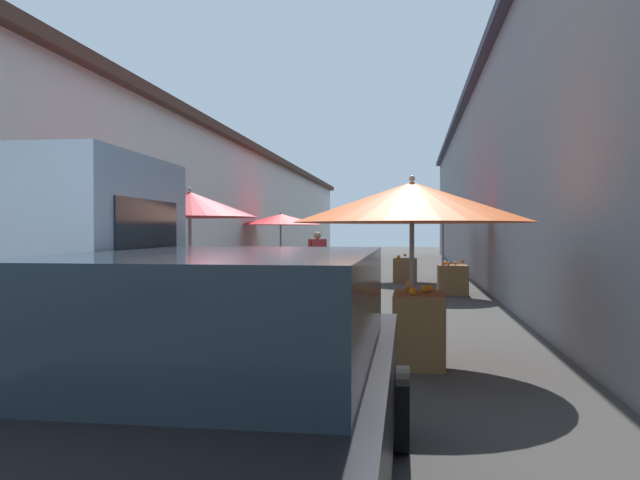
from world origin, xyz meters
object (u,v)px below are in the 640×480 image
at_px(fruit_stall_mid_lane, 281,227).
at_px(vendor_in_shade, 164,264).
at_px(fruit_stall_near_right, 188,222).
at_px(hatchback_car, 224,390).
at_px(vendor_by_crates, 317,254).
at_px(fruit_stall_near_left, 411,225).
at_px(fruit_stall_far_right, 413,216).
at_px(delivery_truck, 79,295).
at_px(fruit_stall_far_left, 445,225).

xyz_separation_m(fruit_stall_mid_lane, vendor_in_shade, (-8.75, 0.55, -0.83)).
distance_m(fruit_stall_near_right, fruit_stall_mid_lane, 11.16).
bearing_deg(fruit_stall_mid_lane, fruit_stall_near_right, -175.46).
relative_size(hatchback_car, vendor_in_shade, 2.54).
bearing_deg(hatchback_car, vendor_by_crates, 6.92).
bearing_deg(fruit_stall_near_left, vendor_in_shade, 145.24).
bearing_deg(hatchback_car, fruit_stall_mid_lane, 11.33).
bearing_deg(vendor_by_crates, fruit_stall_far_right, -165.17).
height_order(fruit_stall_mid_lane, delivery_truck, fruit_stall_mid_lane).
relative_size(fruit_stall_far_left, hatchback_car, 0.59).
distance_m(fruit_stall_mid_lane, vendor_by_crates, 3.59).
bearing_deg(fruit_stall_mid_lane, fruit_stall_far_left, -135.15).
distance_m(fruit_stall_mid_lane, vendor_in_shade, 8.81).
bearing_deg(fruit_stall_far_left, fruit_stall_mid_lane, 44.85).
relative_size(fruit_stall_near_left, fruit_stall_far_left, 1.12).
height_order(fruit_stall_far_left, vendor_by_crates, fruit_stall_far_left).
bearing_deg(vendor_by_crates, vendor_in_shade, 158.14).
bearing_deg(vendor_in_shade, vendor_by_crates, -21.86).
xyz_separation_m(delivery_truck, vendor_by_crates, (12.90, 0.03, -0.16)).
bearing_deg(fruit_stall_far_right, hatchback_car, 166.74).
bearing_deg(vendor_by_crates, fruit_stall_near_left, -61.15).
height_order(fruit_stall_near_right, fruit_stall_mid_lane, fruit_stall_near_right).
relative_size(fruit_stall_near_right, fruit_stall_mid_lane, 0.79).
bearing_deg(vendor_by_crates, fruit_stall_far_left, -122.89).
height_order(fruit_stall_far_left, hatchback_car, fruit_stall_far_left).
bearing_deg(fruit_stall_far_right, fruit_stall_mid_lane, 18.56).
bearing_deg(fruit_stall_far_left, fruit_stall_far_right, 174.25).
bearing_deg(delivery_truck, hatchback_car, -132.02).
distance_m(fruit_stall_far_left, vendor_in_shade, 6.82).
distance_m(vendor_by_crates, vendor_in_shade, 6.17).
height_order(fruit_stall_far_right, hatchback_car, fruit_stall_far_right).
bearing_deg(vendor_by_crates, fruit_stall_near_right, 173.90).
relative_size(fruit_stall_near_right, vendor_by_crates, 1.48).
distance_m(fruit_stall_far_right, fruit_stall_mid_lane, 14.07).
distance_m(hatchback_car, delivery_truck, 2.34).
height_order(fruit_stall_near_left, hatchback_car, fruit_stall_near_left).
xyz_separation_m(fruit_stall_near_right, vendor_by_crates, (8.10, -0.87, -0.83)).
distance_m(delivery_truck, vendor_by_crates, 12.90).
height_order(fruit_stall_far_left, vendor_in_shade, fruit_stall_far_left).
xyz_separation_m(fruit_stall_far_right, fruit_stall_mid_lane, (13.34, 4.48, -0.03)).
height_order(hatchback_car, delivery_truck, delivery_truck).
bearing_deg(delivery_truck, vendor_by_crates, 0.13).
height_order(delivery_truck, vendor_by_crates, delivery_truck).
xyz_separation_m(fruit_stall_far_right, vendor_by_crates, (10.31, 2.73, -0.87)).
xyz_separation_m(fruit_stall_far_left, vendor_in_shade, (-3.44, 5.83, -0.83)).
xyz_separation_m(fruit_stall_near_right, fruit_stall_mid_lane, (11.12, 0.88, 0.01)).
xyz_separation_m(fruit_stall_near_right, delivery_truck, (-4.80, -0.89, -0.67)).
relative_size(fruit_stall_far_right, fruit_stall_mid_lane, 0.98).
relative_size(fruit_stall_far_right, vendor_by_crates, 1.82).
height_order(fruit_stall_far_left, fruit_stall_mid_lane, fruit_stall_far_left).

